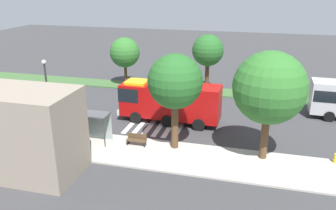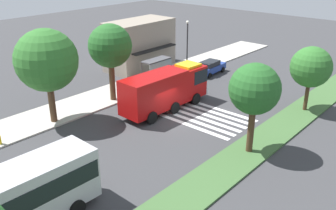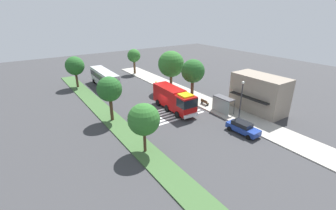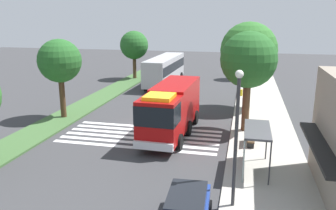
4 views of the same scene
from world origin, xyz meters
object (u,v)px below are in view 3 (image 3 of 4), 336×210
(bus_stop_shelter, at_px, (222,102))
(sidewalk_tree_west, at_px, (171,64))
(fire_truck, at_px, (175,99))
(bench_near_shelter, at_px, (205,102))
(street_lamp, at_px, (241,99))
(sidewalk_tree_far_west, at_px, (134,56))
(parked_car_west, at_px, (243,127))
(median_tree_west, at_px, (109,89))
(median_tree_far_west, at_px, (75,66))
(median_tree_center, at_px, (144,120))
(sidewalk_tree_center, at_px, (193,71))
(transit_bus, at_px, (104,77))
(fire_hydrant, at_px, (156,83))

(bus_stop_shelter, bearing_deg, sidewalk_tree_west, -178.60)
(fire_truck, xyz_separation_m, bench_near_shelter, (1.01, 5.70, -1.51))
(street_lamp, xyz_separation_m, sidewalk_tree_far_west, (-34.35, 0.40, 0.83))
(parked_car_west, xyz_separation_m, street_lamp, (-2.20, 1.80, 3.02))
(bench_near_shelter, height_order, sidewalk_tree_west, sidewalk_tree_west)
(sidewalk_tree_far_west, height_order, median_tree_west, median_tree_west)
(sidewalk_tree_far_west, xyz_separation_m, median_tree_far_west, (3.42, -15.31, -0.00))
(sidewalk_tree_far_west, relative_size, median_tree_far_west, 0.96)
(parked_car_west, relative_size, median_tree_center, 0.78)
(bench_near_shelter, xyz_separation_m, street_lamp, (8.11, -0.76, 3.26))
(parked_car_west, height_order, street_lamp, street_lamp)
(street_lamp, xyz_separation_m, sidewalk_tree_center, (-11.15, 0.40, 1.62))
(transit_bus, bearing_deg, street_lamp, -159.29)
(sidewalk_tree_far_west, bearing_deg, sidewalk_tree_center, 0.00)
(sidewalk_tree_center, height_order, median_tree_far_west, sidewalk_tree_center)
(transit_bus, relative_size, median_tree_center, 1.98)
(transit_bus, relative_size, bench_near_shelter, 7.32)
(bus_stop_shelter, relative_size, median_tree_west, 0.53)
(sidewalk_tree_center, height_order, median_tree_west, sidewalk_tree_center)
(median_tree_west, distance_m, fire_hydrant, 19.35)
(transit_bus, xyz_separation_m, fire_hydrant, (5.04, 9.79, -1.61))
(street_lamp, bearing_deg, transit_bus, -160.56)
(median_tree_center, bearing_deg, sidewalk_tree_center, 123.12)
(sidewalk_tree_west, bearing_deg, median_tree_west, -66.85)
(street_lamp, bearing_deg, sidewalk_tree_west, 178.72)
(sidewalk_tree_far_west, height_order, median_tree_center, sidewalk_tree_far_west)
(sidewalk_tree_center, xyz_separation_m, median_tree_west, (-0.18, -15.31, -0.53))
(parked_car_west, bearing_deg, street_lamp, 137.65)
(bus_stop_shelter, height_order, sidewalk_tree_west, sidewalk_tree_west)
(transit_bus, xyz_separation_m, median_tree_far_west, (-2.93, -5.02, 2.57))
(street_lamp, height_order, median_tree_far_west, median_tree_far_west)
(parked_car_west, distance_m, bus_stop_shelter, 6.88)
(transit_bus, relative_size, sidewalk_tree_center, 1.57)
(sidewalk_tree_center, relative_size, median_tree_far_west, 1.15)
(fire_truck, height_order, median_tree_far_west, median_tree_far_west)
(sidewalk_tree_center, distance_m, median_tree_west, 15.32)
(sidewalk_tree_west, height_order, fire_hydrant, sidewalk_tree_west)
(median_tree_far_west, height_order, fire_hydrant, median_tree_far_west)
(fire_truck, xyz_separation_m, median_tree_center, (7.96, -9.96, 2.12))
(median_tree_center, bearing_deg, transit_bus, 169.40)
(bench_near_shelter, relative_size, street_lamp, 0.25)
(bus_stop_shelter, height_order, median_tree_far_west, median_tree_far_west)
(median_tree_center, distance_m, fire_hydrant, 26.61)
(bus_stop_shelter, bearing_deg, street_lamp, -10.14)
(sidewalk_tree_far_west, relative_size, median_tree_west, 0.94)
(fire_hydrant, bearing_deg, transit_bus, -117.27)
(bench_near_shelter, xyz_separation_m, sidewalk_tree_west, (-9.77, -0.36, 4.94))
(fire_truck, relative_size, bench_near_shelter, 5.96)
(median_tree_west, bearing_deg, parked_car_west, 44.08)
(median_tree_far_west, distance_m, fire_hydrant, 17.33)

